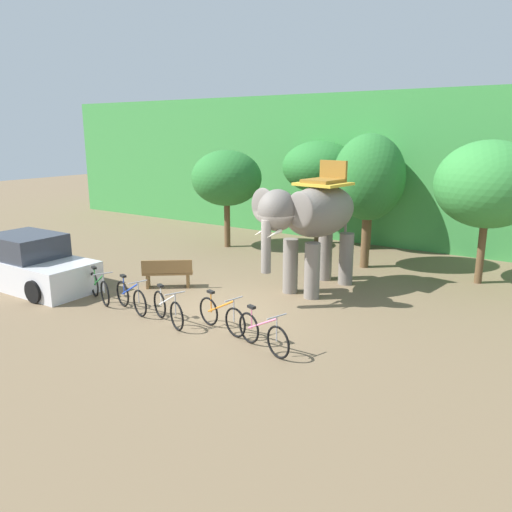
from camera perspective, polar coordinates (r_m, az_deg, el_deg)
ground_plane at (r=13.33m, az=-2.78°, el=-6.24°), size 80.00×80.00×0.00m
foliage_hedge at (r=23.97m, az=15.77°, el=9.81°), size 36.00×6.00×6.17m
tree_right at (r=20.24m, az=-3.37°, el=8.81°), size 2.81×2.81×3.91m
tree_center_left at (r=21.02m, az=7.23°, el=9.98°), size 3.05×3.05×4.25m
tree_left at (r=20.28m, az=12.83°, el=9.00°), size 2.63×2.63×4.24m
tree_far_right at (r=17.39m, az=12.71°, el=8.66°), size 2.41×2.41×4.56m
tree_center_right at (r=16.63m, az=24.92°, el=7.37°), size 3.15×3.15×4.38m
elephant at (r=14.54m, az=6.58°, el=4.39°), size 2.18×4.23×3.78m
bike_green at (r=14.60m, az=-17.38°, el=-3.47°), size 1.59×0.78×0.92m
bike_blue at (r=13.57m, az=-14.04°, el=-4.56°), size 1.65×0.65×0.92m
bike_white at (r=12.51m, az=-10.00°, el=-5.93°), size 1.60×0.76×0.92m
bike_orange at (r=11.92m, az=-3.95°, el=-6.75°), size 1.67×0.59×0.92m
bike_pink at (r=10.89m, az=0.78°, el=-8.79°), size 1.64×0.68×0.92m
parked_car at (r=16.65m, az=-24.16°, el=-1.01°), size 4.23×2.03×1.60m
wooden_bench at (r=15.32m, az=-10.03°, el=-1.86°), size 1.44×1.25×0.89m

